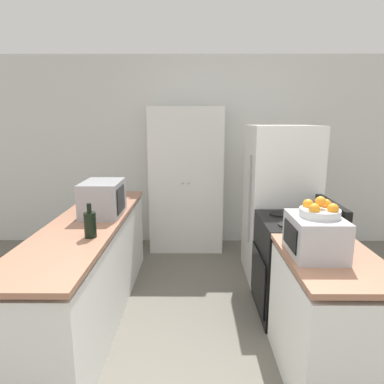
{
  "coord_description": "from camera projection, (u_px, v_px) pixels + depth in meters",
  "views": [
    {
      "loc": [
        0.02,
        -1.49,
        1.75
      ],
      "look_at": [
        0.0,
        1.82,
        1.05
      ],
      "focal_mm": 32.0,
      "sensor_mm": 36.0,
      "label": 1
    }
  ],
  "objects": [
    {
      "name": "microwave",
      "position": [
        103.0,
        198.0,
        3.12
      ],
      "size": [
        0.35,
        0.46,
        0.32
      ],
      "color": "#939399",
      "rests_on": "counter_left"
    },
    {
      "name": "wine_bottle",
      "position": [
        90.0,
        224.0,
        2.54
      ],
      "size": [
        0.09,
        0.09,
        0.26
      ],
      "color": "black",
      "rests_on": "counter_left"
    },
    {
      "name": "counter_right",
      "position": [
        328.0,
        322.0,
        2.28
      ],
      "size": [
        0.6,
        0.94,
        0.89
      ],
      "color": "silver",
      "rests_on": "ground_plane"
    },
    {
      "name": "stove",
      "position": [
        295.0,
        266.0,
        3.1
      ],
      "size": [
        0.66,
        0.7,
        1.05
      ],
      "color": "black",
      "rests_on": "ground_plane"
    },
    {
      "name": "counter_left",
      "position": [
        90.0,
        270.0,
        3.07
      ],
      "size": [
        0.6,
        2.52,
        0.89
      ],
      "color": "silver",
      "rests_on": "ground_plane"
    },
    {
      "name": "refrigerator",
      "position": [
        279.0,
        203.0,
        3.79
      ],
      "size": [
        0.72,
        0.79,
        1.69
      ],
      "color": "white",
      "rests_on": "ground_plane"
    },
    {
      "name": "wall_back",
      "position": [
        193.0,
        152.0,
        4.81
      ],
      "size": [
        7.0,
        0.06,
        2.6
      ],
      "color": "silver",
      "rests_on": "ground_plane"
    },
    {
      "name": "fruit_bowl",
      "position": [
        320.0,
        210.0,
        2.18
      ],
      "size": [
        0.25,
        0.25,
        0.13
      ],
      "color": "silver",
      "rests_on": "toaster_oven"
    },
    {
      "name": "pantry_cabinet",
      "position": [
        186.0,
        180.0,
        4.6
      ],
      "size": [
        0.96,
        0.5,
        1.91
      ],
      "color": "silver",
      "rests_on": "ground_plane"
    },
    {
      "name": "toaster_oven",
      "position": [
        315.0,
        236.0,
        2.21
      ],
      "size": [
        0.32,
        0.41,
        0.26
      ],
      "color": "#B2B2B7",
      "rests_on": "counter_right"
    }
  ]
}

